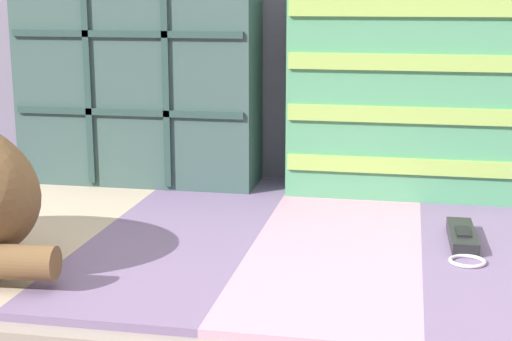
% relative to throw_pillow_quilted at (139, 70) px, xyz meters
% --- Properties ---
extents(sofa_backrest, '(1.73, 0.14, 0.51)m').
position_rel_throw_pillow_quilted_xyz_m(sofa_backrest, '(0.40, 0.15, 0.05)').
color(sofa_backrest, slate).
rests_on(sofa_backrest, couch).
extents(throw_pillow_quilted, '(0.44, 0.14, 0.42)m').
position_rel_throw_pillow_quilted_xyz_m(throw_pillow_quilted, '(0.00, 0.00, 0.00)').
color(throw_pillow_quilted, '#38514C').
rests_on(throw_pillow_quilted, couch).
extents(throw_pillow_striped, '(0.43, 0.14, 0.39)m').
position_rel_throw_pillow_quilted_xyz_m(throw_pillow_striped, '(0.50, -0.00, -0.02)').
color(throw_pillow_striped, '#4C9366').
rests_on(throw_pillow_striped, couch).
extents(game_remote_near, '(0.05, 0.19, 0.02)m').
position_rel_throw_pillow_quilted_xyz_m(game_remote_near, '(0.58, -0.28, -0.20)').
color(game_remote_near, black).
rests_on(game_remote_near, couch).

